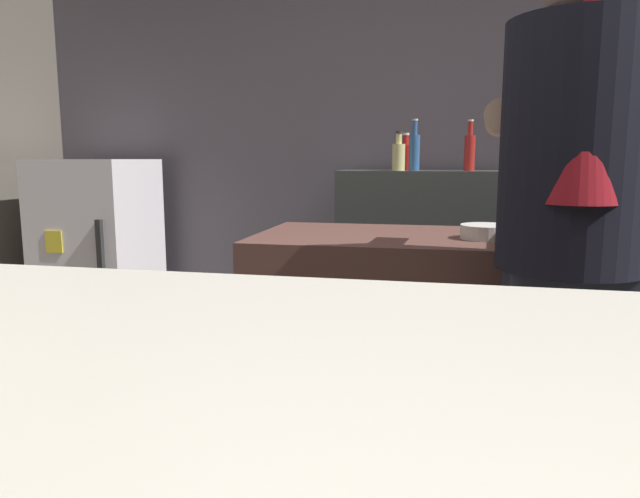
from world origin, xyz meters
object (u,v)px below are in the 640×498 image
(bartender, at_px, (570,236))
(chefs_knife, at_px, (640,242))
(bottle_vinegar, at_px, (398,156))
(bottle_soy, at_px, (470,151))
(bottle_olive_oil, at_px, (414,151))
(mini_fridge, at_px, (99,259))
(mixing_bowl, at_px, (487,232))
(bottle_hot_sauce, at_px, (405,156))

(bartender, bearing_deg, chefs_knife, -30.28)
(bottle_vinegar, height_order, bottle_soy, bottle_soy)
(bartender, distance_m, bottle_olive_oil, 1.72)
(mini_fridge, distance_m, bottle_soy, 2.19)
(mixing_bowl, height_order, bottle_soy, bottle_soy)
(bottle_hot_sauce, height_order, bottle_olive_oil, bottle_olive_oil)
(mini_fridge, distance_m, mixing_bowl, 2.42)
(bottle_hot_sauce, distance_m, bottle_soy, 0.34)
(bottle_hot_sauce, xyz_separation_m, bottle_soy, (0.33, -0.07, 0.03))
(bottle_vinegar, bearing_deg, bartender, -71.70)
(mixing_bowl, height_order, bottle_vinegar, bottle_vinegar)
(mini_fridge, relative_size, bottle_soy, 4.45)
(mini_fridge, height_order, bartender, bartender)
(chefs_knife, bearing_deg, bottle_vinegar, 143.40)
(bartender, relative_size, chefs_knife, 7.07)
(mixing_bowl, xyz_separation_m, chefs_knife, (0.44, -0.01, -0.02))
(bottle_vinegar, bearing_deg, chefs_knife, -56.07)
(mini_fridge, xyz_separation_m, bottle_olive_oil, (1.82, 0.10, 0.63))
(mini_fridge, distance_m, bartender, 2.78)
(bottle_hot_sauce, relative_size, bottle_olive_oil, 0.75)
(mini_fridge, height_order, bottle_vinegar, bottle_vinegar)
(bottle_olive_oil, bearing_deg, bottle_hot_sauce, 119.31)
(mini_fridge, height_order, mixing_bowl, mini_fridge)
(bartender, xyz_separation_m, mixing_bowl, (-0.16, 0.41, -0.04))
(bottle_hot_sauce, bearing_deg, bartender, -73.70)
(bottle_vinegar, bearing_deg, mixing_bowl, -72.76)
(bottle_soy, bearing_deg, bottle_vinegar, -172.10)
(chefs_knife, xyz_separation_m, bottle_soy, (-0.45, 1.26, 0.29))
(chefs_knife, xyz_separation_m, bottle_vinegar, (-0.82, 1.21, 0.26))
(bottle_hot_sauce, bearing_deg, mixing_bowl, -75.32)
(bartender, xyz_separation_m, bottle_olive_oil, (-0.46, 1.64, 0.22))
(mini_fridge, xyz_separation_m, bartender, (2.27, -1.55, 0.40))
(mini_fridge, bearing_deg, bottle_vinegar, 2.43)
(mini_fridge, xyz_separation_m, mixing_bowl, (2.11, -1.13, 0.36))
(mini_fridge, xyz_separation_m, bottle_soy, (2.10, 0.12, 0.62))
(mixing_bowl, height_order, bottle_hot_sauce, bottle_hot_sauce)
(bartender, distance_m, bottle_soy, 1.69)
(bartender, xyz_separation_m, bottle_soy, (-0.17, 1.67, 0.22))
(bartender, bearing_deg, bottle_vinegar, 22.60)
(bottle_hot_sauce, bearing_deg, bottle_soy, -11.10)
(bottle_soy, bearing_deg, mixing_bowl, -89.43)
(chefs_knife, relative_size, bottle_hot_sauce, 1.20)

